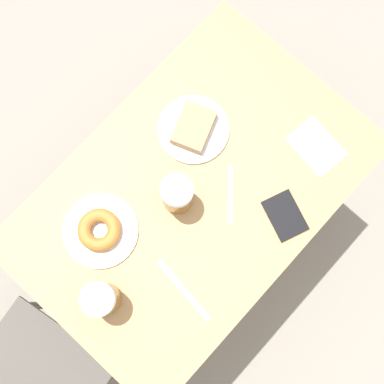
# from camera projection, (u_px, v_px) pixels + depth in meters

# --- Properties ---
(ground_plane) EXTENTS (8.00, 8.00, 0.00)m
(ground_plane) POSITION_uv_depth(u_px,v_px,m) (192.00, 226.00, 2.24)
(ground_plane) COLOR gray
(table) EXTENTS (0.66, 1.01, 0.75)m
(table) POSITION_uv_depth(u_px,v_px,m) (192.00, 198.00, 1.58)
(table) COLOR tan
(table) RESTS_ON ground_plane
(plate_with_cake) EXTENTS (0.21, 0.21, 0.04)m
(plate_with_cake) POSITION_uv_depth(u_px,v_px,m) (194.00, 128.00, 1.53)
(plate_with_cake) COLOR silver
(plate_with_cake) RESTS_ON table
(plate_with_donut) EXTENTS (0.21, 0.21, 0.05)m
(plate_with_donut) POSITION_uv_depth(u_px,v_px,m) (100.00, 230.00, 1.47)
(plate_with_donut) COLOR silver
(plate_with_donut) RESTS_ON table
(beer_mug_left) EXTENTS (0.09, 0.09, 0.15)m
(beer_mug_left) POSITION_uv_depth(u_px,v_px,m) (177.00, 194.00, 1.43)
(beer_mug_left) COLOR #8C5619
(beer_mug_left) RESTS_ON table
(beer_mug_center) EXTENTS (0.09, 0.09, 0.15)m
(beer_mug_center) POSITION_uv_depth(u_px,v_px,m) (102.00, 299.00, 1.38)
(beer_mug_center) COLOR #8C5619
(beer_mug_center) RESTS_ON table
(napkin_folded) EXTENTS (0.16, 0.13, 0.00)m
(napkin_folded) POSITION_uv_depth(u_px,v_px,m) (316.00, 147.00, 1.53)
(napkin_folded) COLOR white
(napkin_folded) RESTS_ON table
(fork) EXTENTS (0.12, 0.13, 0.00)m
(fork) POSITION_uv_depth(u_px,v_px,m) (230.00, 196.00, 1.50)
(fork) COLOR silver
(fork) RESTS_ON table
(knife) EXTENTS (0.21, 0.04, 0.00)m
(knife) POSITION_uv_depth(u_px,v_px,m) (184.00, 290.00, 1.45)
(knife) COLOR silver
(knife) RESTS_ON table
(passport_near_edge) EXTENTS (0.15, 0.13, 0.01)m
(passport_near_edge) POSITION_uv_depth(u_px,v_px,m) (285.00, 216.00, 1.49)
(passport_near_edge) COLOR black
(passport_near_edge) RESTS_ON table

